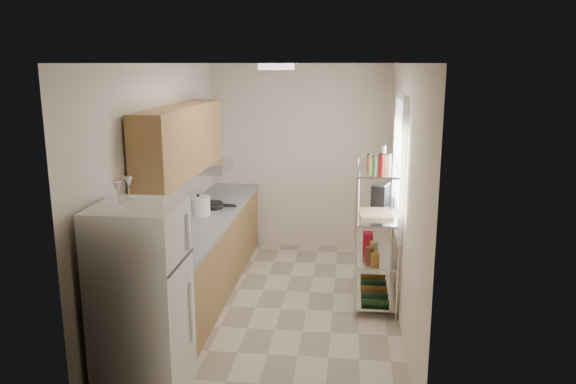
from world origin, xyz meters
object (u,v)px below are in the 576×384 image
rice_cooker (198,206)px  frying_pan_large (214,207)px  cutting_board (375,213)px  espresso_machine (381,195)px  refrigerator (142,303)px

rice_cooker → frying_pan_large: (0.10, 0.32, -0.09)m
cutting_board → espresso_machine: espresso_machine is taller
refrigerator → espresso_machine: (1.93, 2.33, 0.36)m
frying_pan_large → espresso_machine: 1.99m
cutting_board → frying_pan_large: bearing=165.6°
rice_cooker → cutting_board: (2.00, -0.17, 0.02)m
frying_pan_large → espresso_machine: espresso_machine is taller
rice_cooker → espresso_machine: espresso_machine is taller
frying_pan_large → refrigerator: bearing=-96.4°
frying_pan_large → rice_cooker: bearing=-113.8°
frying_pan_large → espresso_machine: bearing=-11.6°
frying_pan_large → espresso_machine: (1.97, -0.15, 0.23)m
refrigerator → espresso_machine: refrigerator is taller
cutting_board → espresso_machine: size_ratio=1.60×
refrigerator → rice_cooker: bearing=93.6°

